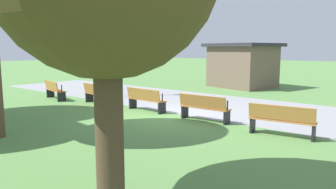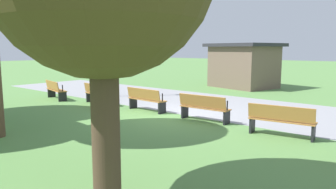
{
  "view_description": "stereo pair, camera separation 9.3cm",
  "coord_description": "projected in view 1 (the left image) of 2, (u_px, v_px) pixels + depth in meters",
  "views": [
    {
      "loc": [
        7.08,
        -8.81,
        2.38
      ],
      "look_at": [
        0.0,
        -0.35,
        0.8
      ],
      "focal_mm": 33.99,
      "sensor_mm": 36.0,
      "label": 1
    },
    {
      "loc": [
        7.16,
        -8.75,
        2.38
      ],
      "look_at": [
        0.0,
        -0.35,
        0.8
      ],
      "focal_mm": 33.99,
      "sensor_mm": 36.0,
      "label": 2
    }
  ],
  "objects": [
    {
      "name": "ground_plane",
      "position": [
        174.0,
        115.0,
        11.52
      ],
      "size": [
        120.0,
        120.0,
        0.0
      ],
      "primitive_type": "plane",
      "color": "#5B8C47"
    },
    {
      "name": "path_paving",
      "position": [
        216.0,
        105.0,
        13.74
      ],
      "size": [
        28.12,
        5.34,
        0.01
      ],
      "primitive_type": "cube",
      "color": "#939399",
      "rests_on": "ground"
    },
    {
      "name": "bench_0",
      "position": [
        54.0,
        90.0,
        15.08
      ],
      "size": [
        1.81,
        0.85,
        0.89
      ],
      "rotation": [
        0.0,
        0.0,
        -0.22
      ],
      "color": "#B27538",
      "rests_on": "ground"
    },
    {
      "name": "bench_1",
      "position": [
        97.0,
        94.0,
        13.76
      ],
      "size": [
        1.79,
        0.7,
        0.89
      ],
      "rotation": [
        0.0,
        0.0,
        -0.13
      ],
      "color": "#B27538",
      "rests_on": "ground"
    },
    {
      "name": "bench_2",
      "position": [
        145.0,
        99.0,
        12.24
      ],
      "size": [
        1.76,
        0.55,
        0.89
      ],
      "rotation": [
        0.0,
        0.0,
        -0.04
      ],
      "color": "#B27538",
      "rests_on": "ground"
    },
    {
      "name": "bench_3",
      "position": [
        204.0,
        107.0,
        10.53
      ],
      "size": [
        1.76,
        0.55,
        0.89
      ],
      "rotation": [
        0.0,
        0.0,
        0.04
      ],
      "color": "#B27538",
      "rests_on": "ground"
    },
    {
      "name": "bench_4",
      "position": [
        282.0,
        120.0,
        8.64
      ],
      "size": [
        1.79,
        0.7,
        0.89
      ],
      "rotation": [
        0.0,
        0.0,
        0.13
      ],
      "color": "#B27538",
      "rests_on": "ground"
    },
    {
      "name": "lamp_post",
      "position": [
        111.0,
        40.0,
        15.74
      ],
      "size": [
        0.32,
        0.32,
        4.03
      ],
      "color": "black",
      "rests_on": "ground"
    },
    {
      "name": "kiosk",
      "position": [
        242.0,
        65.0,
        19.86
      ],
      "size": [
        4.7,
        4.15,
        2.73
      ],
      "rotation": [
        0.0,
        0.0,
        -0.24
      ],
      "color": "brown",
      "rests_on": "ground"
    }
  ]
}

